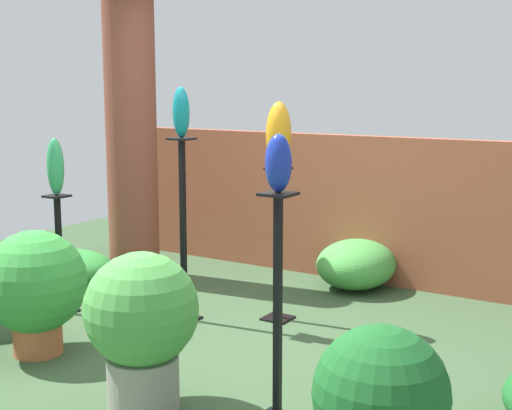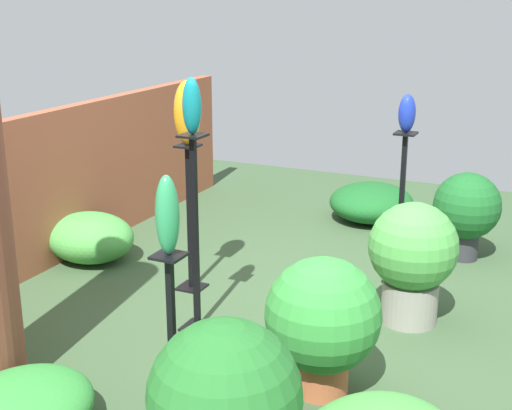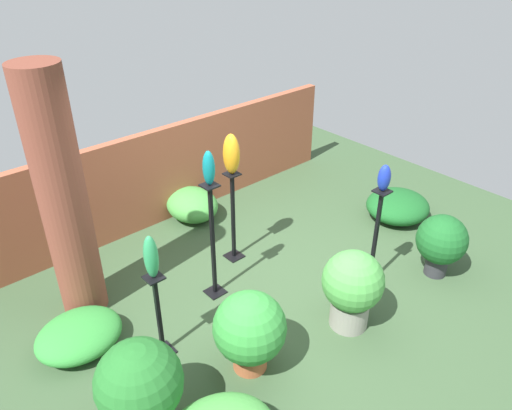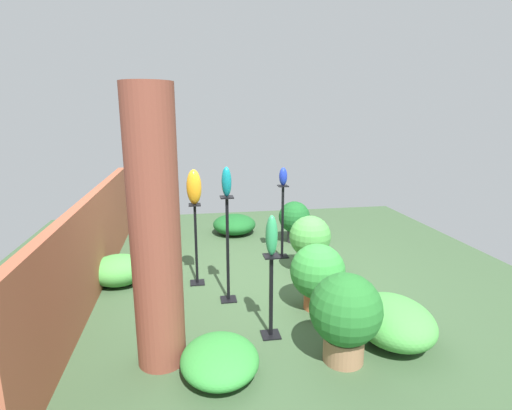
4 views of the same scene
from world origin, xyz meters
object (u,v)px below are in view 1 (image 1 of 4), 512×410
art_vase_amber (279,135)px  pedestal_amber (278,251)px  brick_pillar (131,134)px  potted_plant_mid_right (142,321)px  pedestal_jade (60,260)px  art_vase_jade (55,167)px  art_vase_cobalt (278,163)px  art_vase_teal (181,112)px  potted_plant_mid_left (35,285)px  pedestal_cobalt (278,319)px  potted_plant_front_right (381,400)px  pedestal_teal (183,238)px

art_vase_amber → pedestal_amber: bearing=-90.0°
brick_pillar → potted_plant_mid_right: bearing=-47.5°
pedestal_jade → art_vase_amber: (1.49, 0.74, 0.97)m
potted_plant_mid_right → art_vase_jade: bearing=150.3°
brick_pillar → art_vase_cobalt: size_ratio=8.98×
art_vase_teal → potted_plant_mid_left: 1.55m
pedestal_cobalt → pedestal_amber: (-0.83, 1.42, -0.03)m
potted_plant_mid_right → potted_plant_mid_left: 1.15m
art_vase_teal → pedestal_amber: bearing=33.0°
pedestal_jade → art_vase_jade: size_ratio=2.13×
art_vase_teal → potted_plant_mid_right: art_vase_teal is taller
pedestal_amber → art_vase_amber: bearing=90.0°
pedestal_amber → potted_plant_mid_right: pedestal_amber is taller
art_vase_amber → potted_plant_front_right: bearing=-49.5°
art_vase_teal → potted_plant_front_right: bearing=-33.9°
pedestal_teal → art_vase_cobalt: bearing=-36.4°
brick_pillar → art_vase_amber: bearing=-12.3°
art_vase_jade → art_vase_cobalt: bearing=-16.2°
brick_pillar → art_vase_teal: bearing=-33.2°
brick_pillar → pedestal_amber: size_ratio=2.28×
brick_pillar → potted_plant_front_right: size_ratio=3.41×
pedestal_jade → art_vase_jade: bearing=-7.1°
art_vase_cobalt → potted_plant_front_right: 1.22m
art_vase_teal → potted_plant_front_right: size_ratio=0.48×
pedestal_cobalt → potted_plant_mid_right: size_ratio=1.39×
art_vase_jade → art_vase_amber: size_ratio=0.91×
brick_pillar → pedestal_jade: (0.25, -1.13, -0.89)m
potted_plant_front_right → art_vase_teal: bearing=146.1°
pedestal_cobalt → art_vase_cobalt: (0.00, 0.00, 0.80)m
art_vase_cobalt → art_vase_amber: (-0.83, 1.42, 0.03)m
pedestal_cobalt → potted_plant_front_right: bearing=-28.7°
brick_pillar → pedestal_jade: bearing=-77.3°
art_vase_teal → potted_plant_front_right: 2.79m
art_vase_cobalt → potted_plant_mid_left: size_ratio=0.36×
potted_plant_front_right → potted_plant_mid_left: (-2.53, 0.39, 0.01)m
pedestal_amber → art_vase_teal: bearing=-147.0°
pedestal_jade → art_vase_amber: 1.93m
potted_plant_front_right → pedestal_amber: bearing=130.5°
pedestal_cobalt → potted_plant_front_right: (0.72, -0.40, -0.10)m
pedestal_teal → pedestal_amber: (0.58, 0.38, -0.10)m
art_vase_teal → potted_plant_mid_left: bearing=-110.7°
pedestal_teal → pedestal_jade: bearing=-158.2°
pedestal_amber → potted_plant_mid_left: pedestal_amber is taller
art_vase_cobalt → potted_plant_front_right: (0.72, -0.40, -0.90)m
pedestal_jade → potted_plant_front_right: bearing=-19.4°
potted_plant_mid_right → potted_plant_mid_left: (-1.12, 0.25, -0.03)m
potted_plant_mid_left → art_vase_jade: bearing=127.1°
pedestal_amber → art_vase_jade: bearing=-153.5°
potted_plant_front_right → pedestal_cobalt: bearing=151.3°
pedestal_cobalt → pedestal_teal: (-1.41, 1.04, 0.07)m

